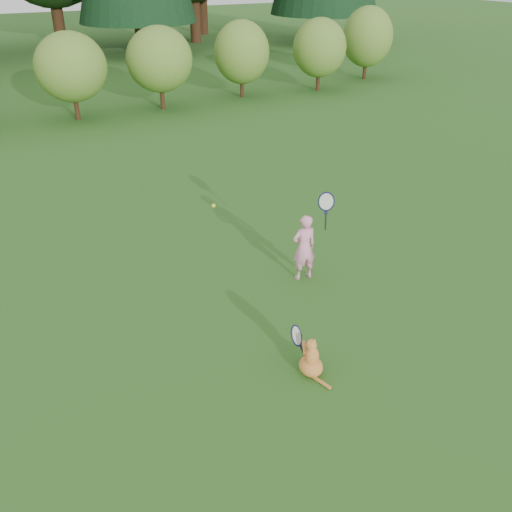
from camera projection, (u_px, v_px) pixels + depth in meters
ground at (271, 331)px, 7.57m from camera, size 100.00×100.00×0.00m
shrub_row at (61, 68)px, 17.07m from camera, size 28.00×3.00×2.80m
child at (305, 246)px, 8.56m from camera, size 0.60×0.38×1.57m
cat at (311, 356)px, 6.71m from camera, size 0.41×0.73×0.64m
tennis_ball at (214, 206)px, 8.80m from camera, size 0.06×0.06×0.06m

